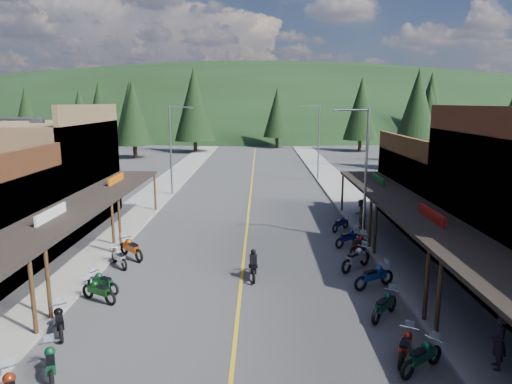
{
  "coord_description": "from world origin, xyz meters",
  "views": [
    {
      "loc": [
        0.88,
        -18.49,
        8.36
      ],
      "look_at": [
        0.64,
        8.55,
        3.0
      ],
      "focal_mm": 32.0,
      "sensor_mm": 36.0,
      "label": 1
    }
  ],
  "objects_px": {
    "pine_2": "(194,104)",
    "bike_east_6": "(406,345)",
    "bike_east_11": "(348,237)",
    "bike_west_7": "(99,290)",
    "shop_west_3": "(40,176)",
    "pine_5": "(430,104)",
    "pine_4": "(361,109)",
    "pine_9": "(429,116)",
    "bike_east_12": "(341,223)",
    "streetlight_2": "(364,170)",
    "pine_7": "(100,107)",
    "bike_east_7": "(385,304)",
    "pine_0": "(27,113)",
    "bike_east_5": "(422,355)",
    "pine_1": "(130,108)",
    "pedestrian_east_a": "(499,342)",
    "bike_west_5": "(51,361)",
    "pine_10": "(133,113)",
    "bike_west_10": "(131,247)",
    "pine_8": "(81,121)",
    "bike_west_9": "(119,257)",
    "bike_east_9": "(356,257)",
    "rider_on_bike": "(253,266)",
    "streetlight_1": "(172,146)",
    "bike_west_6": "(59,320)",
    "pedestrian_east_b": "(360,214)",
    "bike_west_8": "(102,281)",
    "pine_11": "(417,112)",
    "shop_east_3": "(454,191)",
    "bike_east_10": "(358,244)"
  },
  "relations": [
    {
      "from": "pine_5",
      "to": "pine_0",
      "type": "bearing_deg",
      "value": -172.3
    },
    {
      "from": "bike_west_7",
      "to": "bike_west_5",
      "type": "bearing_deg",
      "value": -146.21
    },
    {
      "from": "pine_0",
      "to": "pine_10",
      "type": "bearing_deg",
      "value": -28.61
    },
    {
      "from": "pine_9",
      "to": "bike_east_9",
      "type": "distance_m",
      "value": 45.73
    },
    {
      "from": "pine_2",
      "to": "pine_10",
      "type": "distance_m",
      "value": 11.38
    },
    {
      "from": "bike_east_10",
      "to": "bike_west_6",
      "type": "bearing_deg",
      "value": -111.29
    },
    {
      "from": "bike_west_5",
      "to": "bike_east_7",
      "type": "distance_m",
      "value": 12.01
    },
    {
      "from": "streetlight_2",
      "to": "pine_7",
      "type": "relative_size",
      "value": 0.64
    },
    {
      "from": "rider_on_bike",
      "to": "shop_east_3",
      "type": "bearing_deg",
      "value": 31.66
    },
    {
      "from": "bike_west_6",
      "to": "pedestrian_east_b",
      "type": "distance_m",
      "value": 19.72
    },
    {
      "from": "bike_west_7",
      "to": "bike_east_11",
      "type": "xyz_separation_m",
      "value": [
        12.02,
        7.72,
        0.03
      ]
    },
    {
      "from": "pine_9",
      "to": "bike_west_10",
      "type": "bearing_deg",
      "value": -126.94
    },
    {
      "from": "pine_4",
      "to": "pedestrian_east_b",
      "type": "bearing_deg",
      "value": -102.05
    },
    {
      "from": "pine_7",
      "to": "bike_east_7",
      "type": "distance_m",
      "value": 86.74
    },
    {
      "from": "shop_west_3",
      "to": "pine_8",
      "type": "distance_m",
      "value": 29.95
    },
    {
      "from": "pine_7",
      "to": "pedestrian_east_a",
      "type": "relative_size",
      "value": 6.99
    },
    {
      "from": "streetlight_2",
      "to": "bike_east_5",
      "type": "relative_size",
      "value": 4.02
    },
    {
      "from": "pine_2",
      "to": "bike_east_6",
      "type": "xyz_separation_m",
      "value": [
        15.67,
        -62.77,
        -7.45
      ]
    },
    {
      "from": "bike_west_9",
      "to": "shop_west_3",
      "type": "bearing_deg",
      "value": 96.43
    },
    {
      "from": "shop_west_3",
      "to": "pine_5",
      "type": "relative_size",
      "value": 0.78
    },
    {
      "from": "pine_0",
      "to": "pedestrian_east_a",
      "type": "xyz_separation_m",
      "value": [
        48.31,
        -67.46,
        -5.44
      ]
    },
    {
      "from": "pine_4",
      "to": "pine_9",
      "type": "height_order",
      "value": "pine_4"
    },
    {
      "from": "bike_west_7",
      "to": "bike_east_7",
      "type": "relative_size",
      "value": 0.94
    },
    {
      "from": "pine_8",
      "to": "bike_west_9",
      "type": "distance_m",
      "value": 39.83
    },
    {
      "from": "bike_west_9",
      "to": "bike_east_11",
      "type": "height_order",
      "value": "bike_east_11"
    },
    {
      "from": "streetlight_2",
      "to": "pine_5",
      "type": "xyz_separation_m",
      "value": [
        27.05,
        64.0,
        3.53
      ]
    },
    {
      "from": "bike_east_11",
      "to": "bike_west_7",
      "type": "bearing_deg",
      "value": -94.62
    },
    {
      "from": "streetlight_1",
      "to": "bike_east_12",
      "type": "height_order",
      "value": "streetlight_1"
    },
    {
      "from": "pine_1",
      "to": "bike_east_5",
      "type": "height_order",
      "value": "pine_1"
    },
    {
      "from": "pine_0",
      "to": "pedestrian_east_a",
      "type": "distance_m",
      "value": 83.15
    },
    {
      "from": "bike_east_5",
      "to": "pine_1",
      "type": "bearing_deg",
      "value": 165.3
    },
    {
      "from": "pine_9",
      "to": "rider_on_bike",
      "type": "bearing_deg",
      "value": -118.75
    },
    {
      "from": "bike_west_8",
      "to": "pine_4",
      "type": "bearing_deg",
      "value": 7.58
    },
    {
      "from": "streetlight_1",
      "to": "bike_west_9",
      "type": "height_order",
      "value": "streetlight_1"
    },
    {
      "from": "pine_8",
      "to": "bike_east_9",
      "type": "bearing_deg",
      "value": -52.8
    },
    {
      "from": "bike_east_12",
      "to": "streetlight_2",
      "type": "bearing_deg",
      "value": -34.44
    },
    {
      "from": "bike_west_7",
      "to": "bike_east_7",
      "type": "xyz_separation_m",
      "value": [
        11.72,
        -1.35,
        0.04
      ]
    },
    {
      "from": "pine_8",
      "to": "bike_west_7",
      "type": "bearing_deg",
      "value": -68.36
    },
    {
      "from": "pine_5",
      "to": "pine_11",
      "type": "bearing_deg",
      "value": -112.38
    },
    {
      "from": "pine_8",
      "to": "pine_4",
      "type": "bearing_deg",
      "value": 26.57
    },
    {
      "from": "bike_east_5",
      "to": "bike_east_7",
      "type": "bearing_deg",
      "value": 146.65
    },
    {
      "from": "bike_east_6",
      "to": "bike_east_7",
      "type": "bearing_deg",
      "value": 115.57
    },
    {
      "from": "pine_4",
      "to": "pine_5",
      "type": "bearing_deg",
      "value": 36.87
    },
    {
      "from": "bike_east_11",
      "to": "pedestrian_east_b",
      "type": "distance_m",
      "value": 3.83
    },
    {
      "from": "pine_0",
      "to": "pine_9",
      "type": "height_order",
      "value": "pine_0"
    },
    {
      "from": "pine_9",
      "to": "pine_10",
      "type": "bearing_deg",
      "value": 173.21
    },
    {
      "from": "bike_east_7",
      "to": "bike_east_10",
      "type": "relative_size",
      "value": 0.93
    },
    {
      "from": "pine_10",
      "to": "bike_west_10",
      "type": "distance_m",
      "value": 46.96
    },
    {
      "from": "bike_west_10",
      "to": "pedestrian_east_a",
      "type": "distance_m",
      "value": 17.8
    },
    {
      "from": "pine_0",
      "to": "pine_2",
      "type": "height_order",
      "value": "pine_2"
    }
  ]
}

